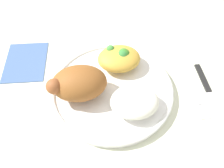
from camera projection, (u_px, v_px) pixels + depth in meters
name	position (u px, v px, depth m)	size (l,w,h in m)	color
ground_plane	(112.00, 92.00, 0.51)	(2.00, 2.00, 0.00)	silver
plate	(112.00, 89.00, 0.50)	(0.26, 0.26, 0.02)	white
roasted_chicken	(78.00, 83.00, 0.46)	(0.12, 0.08, 0.06)	brown
rice_pile	(135.00, 102.00, 0.45)	(0.10, 0.08, 0.04)	white
mac_cheese_with_broccoli	(120.00, 58.00, 0.51)	(0.10, 0.08, 0.04)	gold
fork	(196.00, 94.00, 0.50)	(0.02, 0.14, 0.01)	silver
knife	(209.00, 91.00, 0.51)	(0.02, 0.19, 0.01)	black
napkin	(26.00, 61.00, 0.56)	(0.10, 0.13, 0.00)	#47669E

